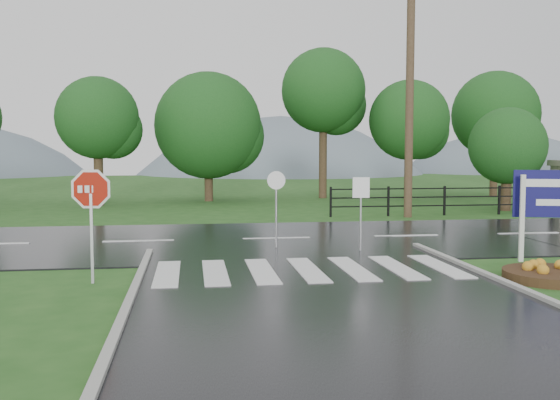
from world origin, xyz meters
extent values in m
plane|color=#23511B|center=(0.00, 0.00, 0.00)|extent=(120.00, 120.00, 0.00)
cube|color=black|center=(0.00, 10.00, 0.00)|extent=(90.00, 8.00, 0.04)
cube|color=silver|center=(-3.00, 5.00, 0.06)|extent=(0.50, 2.80, 0.02)
cube|color=silver|center=(-2.00, 5.00, 0.06)|extent=(0.50, 2.80, 0.02)
cube|color=silver|center=(-1.00, 5.00, 0.06)|extent=(0.50, 2.80, 0.02)
cube|color=silver|center=(0.00, 5.00, 0.06)|extent=(0.50, 2.80, 0.02)
cube|color=silver|center=(1.00, 5.00, 0.06)|extent=(0.50, 2.80, 0.02)
cube|color=silver|center=(2.00, 5.00, 0.06)|extent=(0.50, 2.80, 0.02)
cube|color=silver|center=(3.00, 5.00, 0.06)|extent=(0.50, 2.80, 0.02)
cube|color=black|center=(7.75, 16.00, 0.40)|extent=(9.50, 0.05, 0.05)
cube|color=black|center=(7.75, 16.00, 0.75)|extent=(9.50, 0.05, 0.05)
cube|color=black|center=(7.75, 16.00, 1.10)|extent=(9.50, 0.05, 0.05)
cube|color=black|center=(3.00, 16.00, 0.60)|extent=(0.08, 0.08, 1.20)
cube|color=black|center=(12.50, 16.00, 0.60)|extent=(0.08, 0.08, 1.20)
sphere|color=slate|center=(8.00, 65.00, -17.28)|extent=(48.00, 48.00, 48.00)
sphere|color=slate|center=(36.00, 65.00, -12.96)|extent=(36.00, 36.00, 36.00)
cube|color=#939399|center=(-4.44, 4.49, 0.89)|extent=(0.05, 0.05, 1.79)
cylinder|color=white|center=(-4.44, 4.50, 1.88)|extent=(1.07, 0.16, 1.08)
cylinder|color=#A5180B|center=(-4.44, 4.49, 1.88)|extent=(0.93, 0.15, 0.94)
cube|color=silver|center=(5.27, 5.57, 1.03)|extent=(0.13, 0.13, 2.07)
cylinder|color=#332111|center=(4.77, 3.48, 0.10)|extent=(1.93, 1.93, 0.19)
cube|color=#939399|center=(1.84, 7.41, 0.92)|extent=(0.04, 0.04, 1.83)
cube|color=white|center=(1.84, 7.39, 1.69)|extent=(0.43, 0.09, 0.53)
cylinder|color=#939399|center=(-0.25, 8.23, 0.97)|extent=(0.06, 0.06, 1.95)
cylinder|color=white|center=(-0.25, 8.21, 1.85)|extent=(0.49, 0.04, 0.49)
cylinder|color=#473523|center=(6.02, 15.50, 4.73)|extent=(0.32, 0.32, 9.47)
cylinder|color=#3D2B1C|center=(11.22, 17.50, 1.19)|extent=(0.40, 0.40, 2.37)
sphere|color=#154417|center=(11.22, 17.50, 2.85)|extent=(3.35, 3.35, 3.35)
camera|label=1|loc=(-2.48, -8.14, 2.63)|focal=40.00mm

